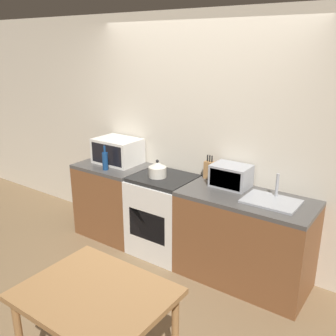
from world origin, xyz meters
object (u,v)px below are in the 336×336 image
Objects in this scene: stove_range at (164,215)px; dining_table at (96,305)px; toaster_oven at (231,176)px; kettle at (157,170)px; bottle at (105,161)px; microwave at (118,151)px.

dining_table is at bearing -67.58° from stove_range.
kettle is at bearing -166.02° from toaster_oven.
stove_range is 4.63× the size of kettle.
toaster_oven is 1.90m from dining_table.
bottle reaches higher than stove_range.
kettle is 0.71m from microwave.
kettle is 0.21× the size of dining_table.
microwave is at bearing -177.66° from toaster_oven.
bottle is at bearing -166.76° from kettle.
dining_table is (0.76, -1.68, -0.31)m from kettle.
microwave is (-0.70, 0.13, 0.07)m from kettle.
toaster_oven reaches higher than stove_range.
stove_range is 0.96m from microwave.
microwave is at bearing 102.97° from bottle.
bottle is (-0.68, -0.19, 0.56)m from stove_range.
stove_range is at bearing -168.19° from toaster_oven.
microwave is 1.88× the size of bottle.
bottle reaches higher than dining_table.
stove_range is at bearing -6.98° from microwave.
microwave reaches higher than stove_range.
bottle is at bearing -164.43° from stove_range.
bottle is (0.06, -0.28, -0.04)m from microwave.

